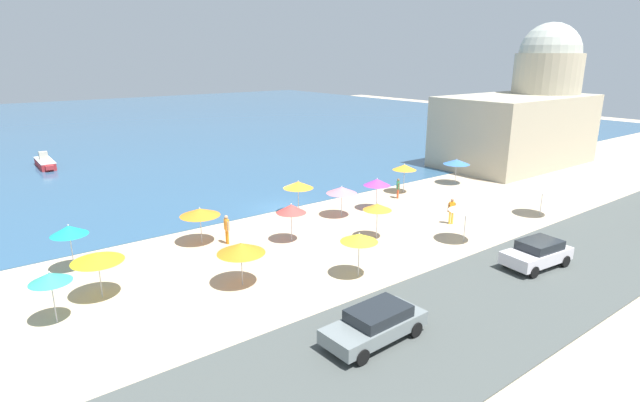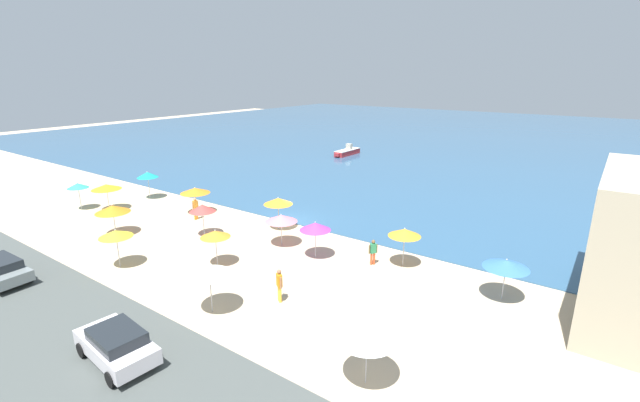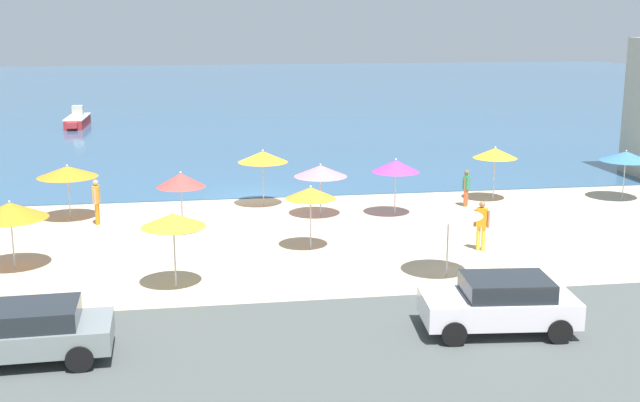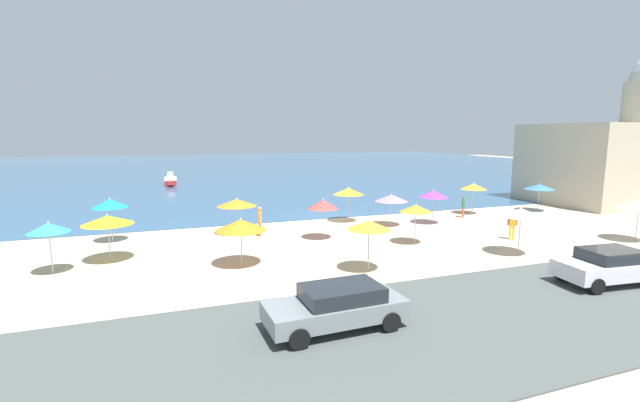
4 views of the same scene
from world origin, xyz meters
TOP-DOWN VIEW (x-y plane):
  - ground_plane at (0.00, 0.00)m, footprint 160.00×160.00m
  - sea at (0.00, 55.00)m, footprint 150.00×110.00m
  - coastal_road at (0.00, -18.00)m, footprint 80.00×8.00m
  - beach_umbrella_0 at (-8.59, -9.31)m, footprint 2.40×2.40m
  - beach_umbrella_1 at (10.67, -2.07)m, footprint 1.97×1.97m
  - beach_umbrella_2 at (5.21, -12.30)m, footprint 2.14×2.14m
  - beach_umbrella_3 at (-3.31, -12.10)m, footprint 1.95×1.95m
  - beach_umbrella_4 at (-7.73, -2.68)m, footprint 2.42×2.42m
  - beach_umbrella_5 at (16.59, -2.77)m, footprint 2.30×2.30m
  - beach_umbrella_6 at (-14.88, -2.30)m, footprint 1.90×1.90m
  - beach_umbrella_7 at (-16.74, -7.71)m, footprint 1.73×1.73m
  - beach_umbrella_8 at (5.58, -4.12)m, footprint 1.99×1.99m
  - beach_umbrella_9 at (-14.55, -6.45)m, footprint 2.40×2.40m
  - beach_umbrella_10 at (1.38, -8.55)m, footprint 1.80×1.80m
  - beach_umbrella_11 at (13.90, -12.36)m, footprint 2.27×2.27m
  - beach_umbrella_12 at (0.31, -1.54)m, footprint 2.16×2.16m
  - beach_umbrella_13 at (-3.16, -5.74)m, footprint 1.84×1.84m
  - beach_umbrella_14 at (2.49, -3.78)m, footprint 2.19×2.19m
  - bather_0 at (-6.53, -3.72)m, footprint 0.26×0.57m
  - bather_1 at (7.31, -9.64)m, footprint 0.50×0.37m
  - bather_2 at (9.07, -2.95)m, footprint 0.40×0.47m
  - parked_car_0 at (5.09, -17.11)m, footprint 4.10×2.25m
  - parked_car_1 at (-6.88, -17.11)m, footprint 4.50×2.06m
  - skiff_nearshore at (-11.32, 26.95)m, footprint 1.48×5.26m
  - harbor_fortress at (30.40, -1.00)m, footprint 16.93×9.37m

SIDE VIEW (x-z plane):
  - ground_plane at x=0.00m, z-range 0.00..0.00m
  - sea at x=0.00m, z-range 0.00..0.05m
  - coastal_road at x=0.00m, z-range 0.00..0.06m
  - skiff_nearshore at x=-11.32m, z-range -0.28..1.26m
  - parked_car_1 at x=-6.88m, z-range 0.11..1.49m
  - parked_car_0 at x=5.09m, z-range 0.10..1.57m
  - bather_2 at x=9.07m, z-range 0.10..1.72m
  - bather_1 at x=7.31m, z-range 0.11..1.91m
  - bather_0 at x=-6.53m, z-range 0.12..1.94m
  - beach_umbrella_14 at x=2.49m, z-range 0.81..3.03m
  - beach_umbrella_0 at x=-8.59m, z-range 0.82..3.12m
  - beach_umbrella_4 at x=-7.73m, z-range 0.85..3.13m
  - beach_umbrella_5 at x=16.59m, z-range 0.85..3.13m
  - beach_umbrella_10 at x=1.38m, z-range 0.89..3.21m
  - beach_umbrella_9 at x=-14.55m, z-range 0.89..3.25m
  - beach_umbrella_8 at x=5.58m, z-range 0.89..3.31m
  - beach_umbrella_13 at x=-3.16m, z-range 0.88..3.32m
  - beach_umbrella_7 at x=-16.74m, z-range 0.91..3.31m
  - beach_umbrella_3 at x=-3.31m, z-range 0.93..3.34m
  - beach_umbrella_11 at x=13.90m, z-range 0.92..3.41m
  - beach_umbrella_1 at x=10.67m, z-range 0.94..3.41m
  - beach_umbrella_12 at x=0.31m, z-range 0.94..3.45m
  - beach_umbrella_2 at x=5.21m, z-range 0.97..3.48m
  - beach_umbrella_6 at x=-14.88m, z-range 0.97..3.58m
  - harbor_fortress at x=30.40m, z-range -2.06..12.35m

